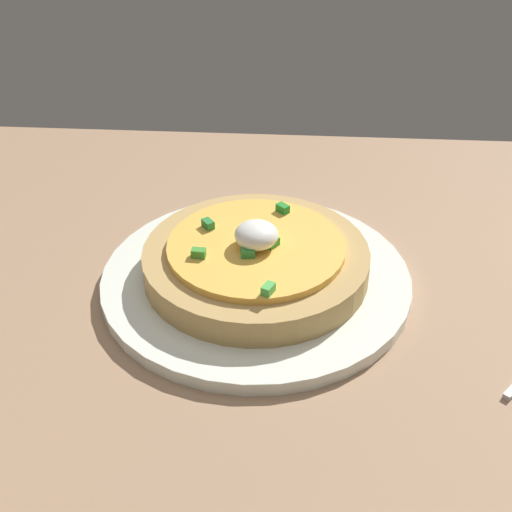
# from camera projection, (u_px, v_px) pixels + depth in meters

# --- Properties ---
(dining_table) EXTENTS (1.15, 0.79, 0.03)m
(dining_table) POSITION_uv_depth(u_px,v_px,m) (234.00, 324.00, 0.62)
(dining_table) COLOR #A07C5D
(dining_table) RESTS_ON ground
(plate) EXTENTS (0.30, 0.30, 0.01)m
(plate) POSITION_uv_depth(u_px,v_px,m) (256.00, 279.00, 0.64)
(plate) COLOR white
(plate) RESTS_ON dining_table
(pizza) EXTENTS (0.22, 0.22, 0.06)m
(pizza) POSITION_uv_depth(u_px,v_px,m) (256.00, 259.00, 0.63)
(pizza) COLOR tan
(pizza) RESTS_ON plate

